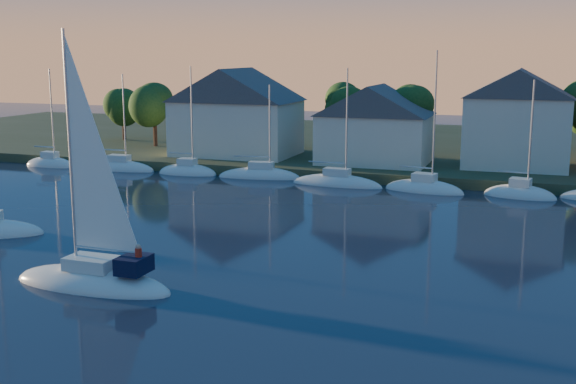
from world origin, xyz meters
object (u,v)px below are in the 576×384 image
at_px(clubhouse_centre, 375,123).
at_px(clubhouse_east, 518,117).
at_px(hero_sailboat, 94,276).
at_px(clubhouse_west, 237,111).

bearing_deg(clubhouse_centre, clubhouse_east, 8.13).
xyz_separation_m(clubhouse_centre, clubhouse_east, (14.00, 2.00, 0.87)).
bearing_deg(hero_sailboat, clubhouse_centre, -97.07).
xyz_separation_m(clubhouse_west, clubhouse_east, (30.00, 1.00, 0.07)).
relative_size(clubhouse_west, hero_sailboat, 0.93).
relative_size(clubhouse_east, hero_sailboat, 0.71).
bearing_deg(hero_sailboat, clubhouse_west, -75.78).
bearing_deg(hero_sailboat, clubhouse_east, -113.43).
xyz_separation_m(clubhouse_east, hero_sailboat, (-19.97, -43.85, -5.39)).
height_order(clubhouse_east, hero_sailboat, hero_sailboat).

